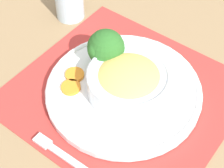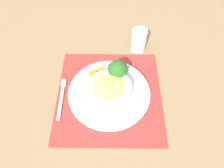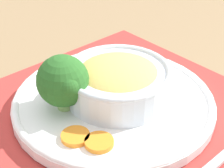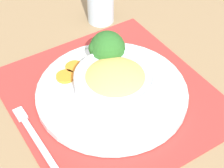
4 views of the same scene
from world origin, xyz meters
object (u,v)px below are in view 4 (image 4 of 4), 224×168
(water_glass, at_px, (101,5))
(fork, at_px, (32,133))
(bowl, at_px, (113,83))
(broccoli_floret, at_px, (107,49))

(water_glass, xyz_separation_m, fork, (-0.34, -0.23, -0.04))
(bowl, bearing_deg, fork, 172.04)
(water_glass, bearing_deg, fork, -146.22)
(bowl, xyz_separation_m, water_glass, (0.16, 0.25, -0.01))
(broccoli_floret, relative_size, water_glass, 0.86)
(bowl, bearing_deg, broccoli_floret, 60.01)
(broccoli_floret, height_order, fork, broccoli_floret)
(bowl, height_order, broccoli_floret, broccoli_floret)
(water_glass, relative_size, fork, 0.55)
(bowl, relative_size, water_glass, 1.64)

